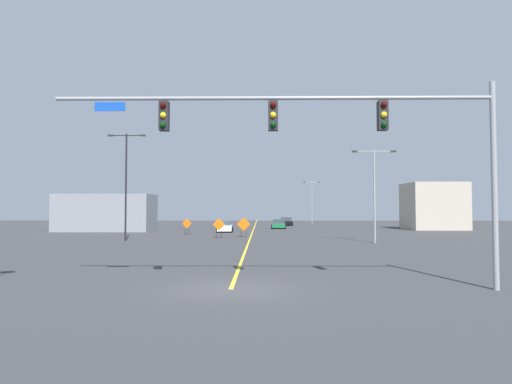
# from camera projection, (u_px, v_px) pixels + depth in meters

# --- Properties ---
(ground) EXTENTS (181.20, 181.20, 0.00)m
(ground) POSITION_uv_depth(u_px,v_px,m) (231.00, 289.00, 15.12)
(ground) COLOR #38383A
(road_centre_stripe) EXTENTS (0.16, 100.67, 0.01)m
(road_centre_stripe) POSITION_uv_depth(u_px,v_px,m) (254.00, 228.00, 65.41)
(road_centre_stripe) COLOR yellow
(road_centre_stripe) RESTS_ON ground
(traffic_signal_assembly) EXTENTS (15.69, 0.44, 7.36)m
(traffic_signal_assembly) POSITION_uv_depth(u_px,v_px,m) (333.00, 130.00, 15.29)
(traffic_signal_assembly) COLOR gray
(traffic_signal_assembly) RESTS_ON ground
(street_lamp_near_left) EXTENTS (3.37, 0.24, 9.60)m
(street_lamp_near_left) POSITION_uv_depth(u_px,v_px,m) (126.00, 178.00, 38.54)
(street_lamp_near_left) COLOR black
(street_lamp_near_left) RESTS_ON ground
(street_lamp_mid_right) EXTENTS (3.12, 0.24, 7.92)m
(street_lamp_mid_right) POSITION_uv_depth(u_px,v_px,m) (312.00, 199.00, 79.19)
(street_lamp_mid_right) COLOR gray
(street_lamp_mid_right) RESTS_ON ground
(street_lamp_far_right) EXTENTS (3.68, 0.24, 7.81)m
(street_lamp_far_right) POSITION_uv_depth(u_px,v_px,m) (374.00, 187.00, 35.97)
(street_lamp_far_right) COLOR gray
(street_lamp_far_right) RESTS_ON ground
(construction_sign_right_shoulder) EXTENTS (1.38, 0.31, 1.99)m
(construction_sign_right_shoulder) POSITION_uv_depth(u_px,v_px,m) (244.00, 225.00, 43.52)
(construction_sign_right_shoulder) COLOR orange
(construction_sign_right_shoulder) RESTS_ON ground
(construction_sign_left_lane) EXTENTS (1.07, 0.28, 1.77)m
(construction_sign_left_lane) POSITION_uv_depth(u_px,v_px,m) (187.00, 224.00, 47.75)
(construction_sign_left_lane) COLOR orange
(construction_sign_left_lane) RESTS_ON ground
(construction_sign_median_far) EXTENTS (1.21, 0.18, 1.93)m
(construction_sign_median_far) POSITION_uv_depth(u_px,v_px,m) (219.00, 225.00, 42.03)
(construction_sign_median_far) COLOR orange
(construction_sign_median_far) RESTS_ON ground
(car_white_far) EXTENTS (2.09, 4.39, 1.34)m
(car_white_far) POSITION_uv_depth(u_px,v_px,m) (225.00, 227.00, 53.24)
(car_white_far) COLOR white
(car_white_far) RESTS_ON ground
(car_green_distant) EXTENTS (2.27, 4.11, 1.35)m
(car_green_distant) POSITION_uv_depth(u_px,v_px,m) (279.00, 224.00, 62.50)
(car_green_distant) COLOR #196B38
(car_green_distant) RESTS_ON ground
(car_black_approaching) EXTENTS (2.27, 4.07, 1.41)m
(car_black_approaching) POSITION_uv_depth(u_px,v_px,m) (286.00, 222.00, 73.89)
(car_black_approaching) COLOR black
(car_black_approaching) RESTS_ON ground
(roadside_building_west) EXTENTS (11.89, 5.77, 4.71)m
(roadside_building_west) POSITION_uv_depth(u_px,v_px,m) (106.00, 213.00, 55.28)
(roadside_building_west) COLOR gray
(roadside_building_west) RESTS_ON ground
(roadside_building_east) EXTENTS (7.38, 6.76, 6.43)m
(roadside_building_east) POSITION_uv_depth(u_px,v_px,m) (434.00, 206.00, 59.80)
(roadside_building_east) COLOR #B2A893
(roadside_building_east) RESTS_ON ground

